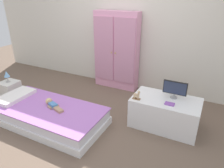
% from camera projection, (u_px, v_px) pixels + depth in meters
% --- Properties ---
extents(ground_plane, '(10.00, 10.00, 0.02)m').
position_uv_depth(ground_plane, '(80.00, 123.00, 3.10)').
color(ground_plane, brown).
extents(back_wall, '(6.40, 0.05, 2.70)m').
position_uv_depth(back_wall, '(125.00, 17.00, 3.82)').
color(back_wall, silver).
rests_on(back_wall, ground_plane).
extents(bed, '(1.68, 0.82, 0.26)m').
position_uv_depth(bed, '(48.00, 115.00, 3.06)').
color(bed, white).
rests_on(bed, ground_plane).
extents(pillow, '(0.32, 0.59, 0.06)m').
position_uv_depth(pillow, '(15.00, 96.00, 3.26)').
color(pillow, white).
rests_on(pillow, bed).
extents(doll, '(0.38, 0.19, 0.10)m').
position_uv_depth(doll, '(51.00, 104.00, 3.03)').
color(doll, '#4C84C6').
rests_on(doll, bed).
extents(nightstand, '(0.29, 0.29, 0.34)m').
position_uv_depth(nightstand, '(10.00, 91.00, 3.69)').
color(nightstand, silver).
rests_on(nightstand, ground_plane).
extents(table_lamp, '(0.10, 0.10, 0.20)m').
position_uv_depth(table_lamp, '(7.00, 75.00, 3.56)').
color(table_lamp, '#B7B2AD').
rests_on(table_lamp, nightstand).
extents(wardrobe, '(0.85, 0.27, 1.46)m').
position_uv_depth(wardrobe, '(116.00, 51.00, 3.98)').
color(wardrobe, '#E599BC').
rests_on(wardrobe, ground_plane).
extents(tv_stand, '(0.92, 0.53, 0.43)m').
position_uv_depth(tv_stand, '(165.00, 113.00, 2.95)').
color(tv_stand, white).
rests_on(tv_stand, ground_plane).
extents(tv_monitor, '(0.32, 0.10, 0.25)m').
position_uv_depth(tv_monitor, '(175.00, 88.00, 2.85)').
color(tv_monitor, '#99999E').
rests_on(tv_monitor, tv_stand).
extents(rocking_horse_toy, '(0.11, 0.04, 0.13)m').
position_uv_depth(rocking_horse_toy, '(137.00, 95.00, 2.84)').
color(rocking_horse_toy, '#8E6642').
rests_on(rocking_horse_toy, tv_stand).
extents(book_purple, '(0.13, 0.08, 0.02)m').
position_uv_depth(book_purple, '(170.00, 104.00, 2.74)').
color(book_purple, '#8E51B2').
rests_on(book_purple, tv_stand).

